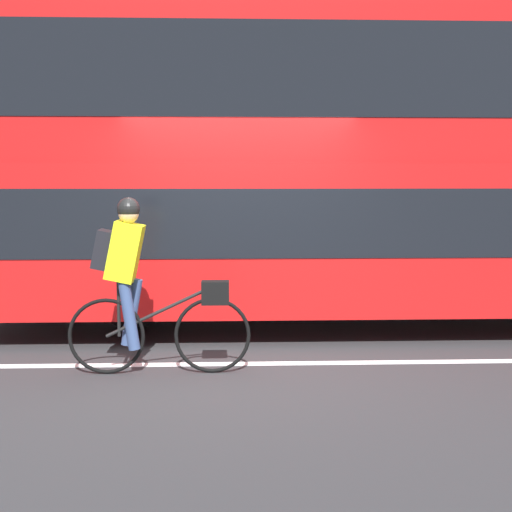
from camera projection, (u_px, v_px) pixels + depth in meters
ground_plane at (241, 367)px, 7.00m from camera, size 80.00×80.00×0.00m
road_center_line at (241, 364)px, 7.11m from camera, size 50.00×0.14×0.01m
sidewalk_curb at (235, 280)px, 12.44m from camera, size 60.00×2.51×0.14m
building_facade at (233, 111)px, 13.51m from camera, size 60.00×0.30×6.24m
bus at (395, 157)px, 8.82m from camera, size 10.51×2.44×3.81m
cyclist_on_bike at (140, 280)px, 6.68m from camera, size 1.73×0.32×1.67m
street_sign_post at (151, 201)px, 12.10m from camera, size 0.36×0.09×2.36m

